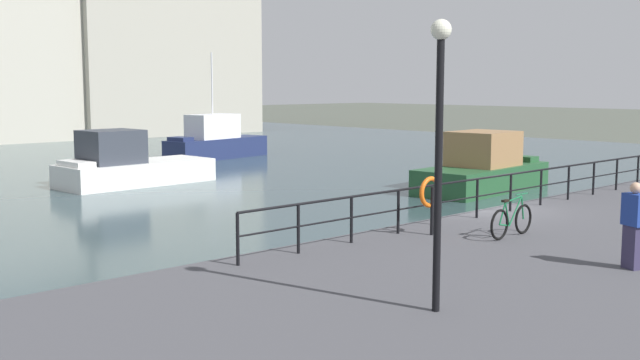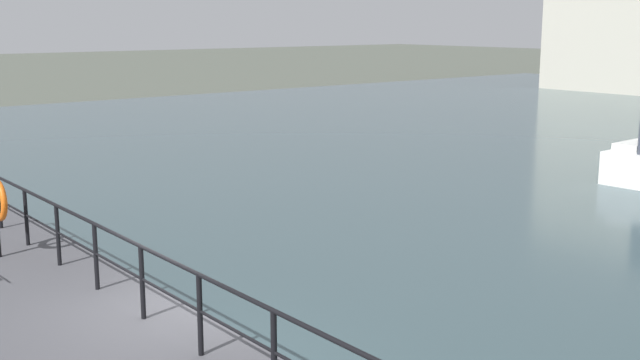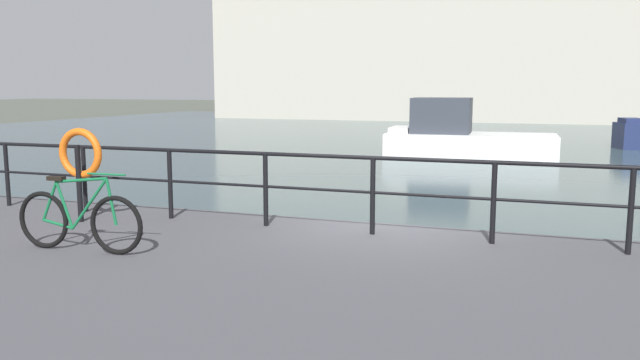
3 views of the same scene
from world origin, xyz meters
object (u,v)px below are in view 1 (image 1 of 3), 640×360
moored_green_narrowboat (215,141)px  quay_lamp_post (439,127)px  moored_blue_motorboat (129,166)px  life_ring_stand (431,194)px  parked_bicycle (512,221)px  moored_harbor_tender (483,169)px  standing_person (634,225)px

moored_green_narrowboat → quay_lamp_post: moored_green_narrowboat is taller
moored_blue_motorboat → life_ring_stand: size_ratio=5.12×
moored_blue_motorboat → parked_bicycle: bearing=82.1°
parked_bicycle → moored_harbor_tender: bearing=35.3°
moored_harbor_tender → standing_person: bearing=-141.0°
standing_person → parked_bicycle: bearing=94.8°
moored_green_narrowboat → standing_person: moored_green_narrowboat is taller
standing_person → moored_harbor_tender: bearing=64.8°
life_ring_stand → moored_green_narrowboat: bearing=64.3°
quay_lamp_post → moored_blue_motorboat: bearing=71.8°
moored_harbor_tender → moored_blue_motorboat: 15.90m
moored_green_narrowboat → standing_person: bearing=56.9°
moored_green_narrowboat → parked_bicycle: bearing=56.2°
moored_blue_motorboat → standing_person: standing_person is taller
moored_green_narrowboat → moored_blue_motorboat: bearing=25.8°
life_ring_stand → quay_lamp_post: (-4.77, -3.97, 1.93)m
moored_harbor_tender → life_ring_stand: (-13.47, -7.95, 1.06)m
moored_blue_motorboat → parked_bicycle: size_ratio=4.04×
life_ring_stand → standing_person: size_ratio=0.83×
moored_green_narrowboat → parked_bicycle: (-12.19, -29.21, 0.35)m
moored_green_narrowboat → parked_bicycle: moored_green_narrowboat is taller
life_ring_stand → moored_harbor_tender: bearing=30.5°
moored_harbor_tender → moored_blue_motorboat: (-10.35, 12.07, -0.06)m
moored_blue_motorboat → standing_person: size_ratio=4.24×
moored_harbor_tender → parked_bicycle: (-12.30, -9.43, 0.47)m
moored_green_narrowboat → moored_harbor_tender: 19.78m
moored_green_narrowboat → moored_harbor_tender: (0.10, -19.78, -0.12)m
moored_green_narrowboat → life_ring_stand: size_ratio=5.43×
moored_blue_motorboat → quay_lamp_post: 25.44m
moored_blue_motorboat → standing_person: 25.02m
moored_green_narrowboat → moored_blue_motorboat: (-10.24, -7.71, -0.18)m
moored_green_narrowboat → moored_blue_motorboat: size_ratio=1.06×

